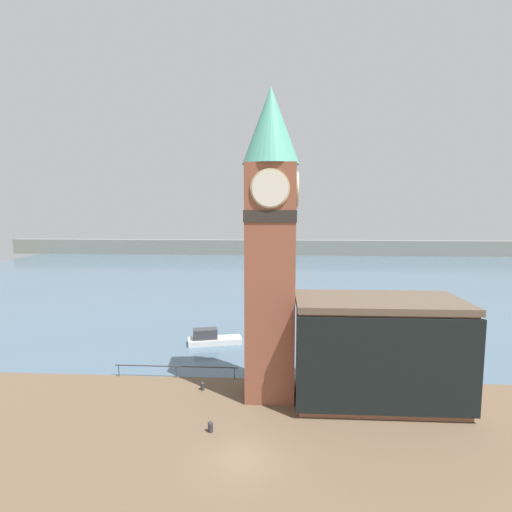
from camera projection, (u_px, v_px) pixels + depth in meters
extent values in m
plane|color=brown|center=(243.00, 459.00, 23.95)|extent=(160.00, 160.00, 0.00)
cube|color=slate|center=(270.00, 273.00, 94.93)|extent=(160.00, 120.00, 0.00)
cube|color=gray|center=(273.00, 247.00, 134.32)|extent=(180.00, 3.00, 5.00)
cube|color=#333338|center=(176.00, 366.00, 35.45)|extent=(11.05, 0.08, 0.08)
cylinder|color=#333338|center=(119.00, 371.00, 35.81)|extent=(0.07, 0.07, 1.05)
cylinder|color=#333338|center=(176.00, 372.00, 35.51)|extent=(0.07, 0.07, 1.05)
cylinder|color=#333338|center=(234.00, 374.00, 35.21)|extent=(0.07, 0.07, 1.05)
cube|color=brown|center=(270.00, 283.00, 31.34)|extent=(3.79, 3.79, 18.32)
cube|color=#2D2823|center=(271.00, 216.00, 30.74)|extent=(3.91, 3.91, 0.90)
cylinder|color=tan|center=(270.00, 188.00, 28.58)|extent=(2.86, 0.12, 2.86)
cylinder|color=silver|center=(270.00, 188.00, 28.49)|extent=(2.60, 0.12, 2.60)
cylinder|color=tan|center=(296.00, 190.00, 30.41)|extent=(0.12, 2.86, 2.86)
cylinder|color=silver|center=(297.00, 190.00, 30.40)|extent=(0.12, 2.60, 2.60)
cone|color=#51A88E|center=(271.00, 126.00, 29.98)|extent=(4.36, 4.36, 5.74)
cube|color=#935B42|center=(377.00, 353.00, 31.05)|extent=(12.29, 6.20, 7.64)
cube|color=brown|center=(379.00, 302.00, 30.59)|extent=(12.69, 6.60, 0.50)
cube|color=black|center=(388.00, 367.00, 27.81)|extent=(12.79, 0.30, 7.02)
cube|color=silver|center=(215.00, 341.00, 44.72)|extent=(6.24, 3.40, 0.63)
cube|color=#38383D|center=(205.00, 334.00, 44.41)|extent=(2.88, 1.99, 1.11)
cylinder|color=#2D2D33|center=(202.00, 387.00, 33.13)|extent=(0.32, 0.32, 0.53)
sphere|color=#2D2D33|center=(202.00, 384.00, 33.10)|extent=(0.33, 0.33, 0.33)
cylinder|color=#2D2D33|center=(210.00, 428.00, 26.85)|extent=(0.34, 0.34, 0.57)
sphere|color=#2D2D33|center=(210.00, 424.00, 26.81)|extent=(0.36, 0.36, 0.36)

